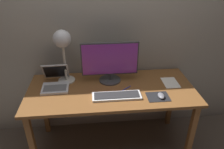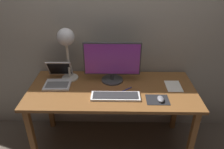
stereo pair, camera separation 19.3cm
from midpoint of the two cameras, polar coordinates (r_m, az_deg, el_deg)
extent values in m
plane|color=brown|center=(2.54, 2.28, -18.07)|extent=(4.80, 4.80, 0.00)
cube|color=#9E998E|center=(2.21, 2.74, 14.32)|extent=(4.80, 0.06, 2.60)
cube|color=brown|center=(2.07, 2.66, -4.15)|extent=(1.60, 0.70, 0.03)
cube|color=brown|center=(2.18, -18.02, -16.15)|extent=(0.05, 0.05, 0.71)
cube|color=brown|center=(2.23, 22.83, -16.14)|extent=(0.05, 0.05, 0.71)
cube|color=brown|center=(2.61, -14.32, -7.28)|extent=(0.05, 0.05, 0.71)
cube|color=brown|center=(2.64, 18.70, -7.44)|extent=(0.05, 0.05, 0.71)
cylinder|color=#38383A|center=(2.19, 2.69, -1.50)|extent=(0.22, 0.22, 0.01)
cylinder|color=#38383A|center=(2.17, 2.71, -0.60)|extent=(0.03, 0.03, 0.06)
cube|color=#38383A|center=(2.08, 2.84, 4.17)|extent=(0.56, 0.03, 0.33)
cube|color=purple|center=(2.06, 2.85, 3.97)|extent=(0.53, 0.00, 0.31)
cube|color=silver|center=(1.93, 3.80, -5.91)|extent=(0.44, 0.14, 0.02)
cube|color=#28282B|center=(1.93, 3.81, -5.62)|extent=(0.40, 0.11, 0.01)
cube|color=silver|center=(2.14, -11.81, -2.76)|extent=(0.26, 0.21, 0.02)
cube|color=slate|center=(2.12, -11.91, -2.72)|extent=(0.22, 0.12, 0.00)
cube|color=silver|center=(2.23, -11.39, 1.53)|extent=(0.25, 0.11, 0.19)
cube|color=black|center=(2.23, -11.39, 1.53)|extent=(0.22, 0.10, 0.16)
cylinder|color=beige|center=(2.25, -8.70, -0.91)|extent=(0.17, 0.17, 0.01)
cylinder|color=silver|center=(2.16, -9.11, 3.89)|extent=(0.02, 0.02, 0.40)
sphere|color=silver|center=(2.07, -9.60, 9.77)|extent=(0.17, 0.17, 0.17)
sphere|color=#FFEAB2|center=(2.08, -9.55, 8.59)|extent=(0.06, 0.06, 0.06)
cube|color=black|center=(1.96, 14.80, -6.59)|extent=(0.20, 0.16, 0.00)
ellipsoid|color=slate|center=(1.95, 15.61, -6.38)|extent=(0.06, 0.10, 0.03)
cube|color=white|center=(2.21, 18.48, -3.01)|extent=(0.15, 0.21, 0.00)
cylinder|color=#2633A5|center=(2.05, 6.44, -4.11)|extent=(0.11, 0.10, 0.01)
camera|label=1|loc=(0.10, -87.14, 1.56)|focal=34.37mm
camera|label=2|loc=(0.10, 92.86, -1.56)|focal=34.37mm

